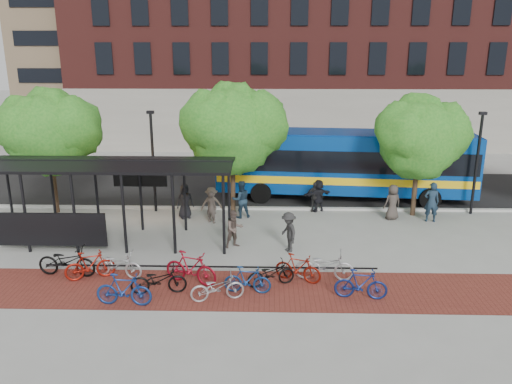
{
  "coord_description": "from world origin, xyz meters",
  "views": [
    {
      "loc": [
        -1.22,
        -20.59,
        8.01
      ],
      "look_at": [
        -1.81,
        1.7,
        1.6
      ],
      "focal_mm": 35.0,
      "sensor_mm": 36.0,
      "label": 1
    }
  ],
  "objects_px": {
    "pedestrian_7": "(432,202)",
    "pedestrian_5": "(318,196)",
    "lamp_post_left": "(153,159)",
    "bike_7": "(247,280)",
    "pedestrian_8": "(234,229)",
    "bike_10": "(324,265)",
    "bike_3": "(124,290)",
    "pedestrian_6": "(393,202)",
    "pedestrian_0": "(185,201)",
    "pedestrian_2": "(241,199)",
    "bus_shelter": "(104,173)",
    "bike_4": "(159,280)",
    "pedestrian_1": "(211,207)",
    "tree_c": "(421,135)",
    "tree_b": "(234,125)",
    "pedestrian_4": "(314,197)",
    "bike_11": "(361,284)",
    "lamp_post_right": "(477,160)",
    "bike_8": "(271,274)",
    "pedestrian_3": "(212,204)",
    "bike_1": "(90,265)",
    "tree_a": "(50,129)",
    "bus": "(344,160)",
    "bike_6": "(217,287)",
    "bike_2": "(117,264)",
    "pedestrian_9": "(289,232)",
    "bike_9": "(298,268)",
    "bike_0": "(67,261)"
  },
  "relations": [
    {
      "from": "bike_3",
      "to": "bike_9",
      "type": "bearing_deg",
      "value": -68.1
    },
    {
      "from": "lamp_post_left",
      "to": "pedestrian_2",
      "type": "height_order",
      "value": "lamp_post_left"
    },
    {
      "from": "lamp_post_left",
      "to": "bike_8",
      "type": "bearing_deg",
      "value": -54.45
    },
    {
      "from": "pedestrian_3",
      "to": "bike_1",
      "type": "bearing_deg",
      "value": -135.71
    },
    {
      "from": "bike_2",
      "to": "bike_3",
      "type": "xyz_separation_m",
      "value": [
        0.83,
        -2.07,
        0.05
      ]
    },
    {
      "from": "tree_b",
      "to": "bike_7",
      "type": "xyz_separation_m",
      "value": [
        0.99,
        -8.56,
        -3.97
      ]
    },
    {
      "from": "tree_b",
      "to": "pedestrian_4",
      "type": "xyz_separation_m",
      "value": [
        4.02,
        0.45,
        -3.69
      ]
    },
    {
      "from": "bike_0",
      "to": "tree_a",
      "type": "bearing_deg",
      "value": 29.91
    },
    {
      "from": "tree_b",
      "to": "pedestrian_5",
      "type": "xyz_separation_m",
      "value": [
        4.22,
        0.45,
        -3.63
      ]
    },
    {
      "from": "pedestrian_1",
      "to": "pedestrian_0",
      "type": "bearing_deg",
      "value": 4.83
    },
    {
      "from": "tree_c",
      "to": "pedestrian_2",
      "type": "height_order",
      "value": "tree_c"
    },
    {
      "from": "bike_7",
      "to": "bike_10",
      "type": "distance_m",
      "value": 2.93
    },
    {
      "from": "lamp_post_right",
      "to": "bike_3",
      "type": "distance_m",
      "value": 17.92
    },
    {
      "from": "pedestrian_0",
      "to": "pedestrian_8",
      "type": "bearing_deg",
      "value": -78.21
    },
    {
      "from": "bus",
      "to": "bike_3",
      "type": "distance_m",
      "value": 15.26
    },
    {
      "from": "tree_b",
      "to": "pedestrian_1",
      "type": "height_order",
      "value": "tree_b"
    },
    {
      "from": "bus_shelter",
      "to": "pedestrian_4",
      "type": "distance_m",
      "value": 10.44
    },
    {
      "from": "tree_a",
      "to": "pedestrian_1",
      "type": "relative_size",
      "value": 3.95
    },
    {
      "from": "bike_3",
      "to": "pedestrian_6",
      "type": "relative_size",
      "value": 1.06
    },
    {
      "from": "bus",
      "to": "lamp_post_left",
      "type": "bearing_deg",
      "value": -160.13
    },
    {
      "from": "bike_4",
      "to": "bike_11",
      "type": "height_order",
      "value": "bike_11"
    },
    {
      "from": "tree_a",
      "to": "pedestrian_6",
      "type": "height_order",
      "value": "tree_a"
    },
    {
      "from": "lamp_post_left",
      "to": "bike_7",
      "type": "xyz_separation_m",
      "value": [
        5.08,
        -8.81,
        -2.26
      ]
    },
    {
      "from": "bike_10",
      "to": "pedestrian_2",
      "type": "height_order",
      "value": "pedestrian_2"
    },
    {
      "from": "bike_9",
      "to": "bike_11",
      "type": "relative_size",
      "value": 0.98
    },
    {
      "from": "bike_10",
      "to": "tree_b",
      "type": "bearing_deg",
      "value": 31.63
    },
    {
      "from": "lamp_post_right",
      "to": "bike_2",
      "type": "xyz_separation_m",
      "value": [
        -15.7,
        -7.7,
        -2.24
      ]
    },
    {
      "from": "lamp_post_left",
      "to": "pedestrian_4",
      "type": "xyz_separation_m",
      "value": [
        8.12,
        0.2,
        -1.98
      ]
    },
    {
      "from": "bus_shelter",
      "to": "pedestrian_3",
      "type": "height_order",
      "value": "bus_shelter"
    },
    {
      "from": "pedestrian_6",
      "to": "bike_6",
      "type": "bearing_deg",
      "value": 28.29
    },
    {
      "from": "pedestrian_7",
      "to": "pedestrian_5",
      "type": "bearing_deg",
      "value": -9.69
    },
    {
      "from": "bike_4",
      "to": "pedestrian_2",
      "type": "distance_m",
      "value": 8.38
    },
    {
      "from": "lamp_post_left",
      "to": "pedestrian_8",
      "type": "height_order",
      "value": "lamp_post_left"
    },
    {
      "from": "pedestrian_7",
      "to": "pedestrian_2",
      "type": "bearing_deg",
      "value": 3.38
    },
    {
      "from": "pedestrian_2",
      "to": "pedestrian_5",
      "type": "distance_m",
      "value": 4.04
    },
    {
      "from": "lamp_post_left",
      "to": "pedestrian_3",
      "type": "distance_m",
      "value": 3.85
    },
    {
      "from": "bike_3",
      "to": "pedestrian_4",
      "type": "xyz_separation_m",
      "value": [
        6.98,
        9.96,
        0.22
      ]
    },
    {
      "from": "bike_2",
      "to": "pedestrian_9",
      "type": "bearing_deg",
      "value": -56.07
    },
    {
      "from": "pedestrian_5",
      "to": "pedestrian_8",
      "type": "xyz_separation_m",
      "value": [
        -3.95,
        -4.92,
        -0.03
      ]
    },
    {
      "from": "pedestrian_2",
      "to": "pedestrian_6",
      "type": "bearing_deg",
      "value": 160.95
    },
    {
      "from": "bus_shelter",
      "to": "pedestrian_0",
      "type": "height_order",
      "value": "bus_shelter"
    },
    {
      "from": "tree_c",
      "to": "pedestrian_4",
      "type": "height_order",
      "value": "tree_c"
    },
    {
      "from": "tree_a",
      "to": "pedestrian_8",
      "type": "xyz_separation_m",
      "value": [
        9.28,
        -4.47,
        -3.43
      ]
    },
    {
      "from": "bike_6",
      "to": "pedestrian_7",
      "type": "distance_m",
      "value": 12.47
    },
    {
      "from": "bike_2",
      "to": "tree_c",
      "type": "bearing_deg",
      "value": -48.24
    },
    {
      "from": "bus",
      "to": "pedestrian_0",
      "type": "xyz_separation_m",
      "value": [
        -8.2,
        -3.65,
        -1.27
      ]
    },
    {
      "from": "bike_6",
      "to": "pedestrian_8",
      "type": "height_order",
      "value": "pedestrian_8"
    },
    {
      "from": "bike_4",
      "to": "bike_7",
      "type": "relative_size",
      "value": 1.17
    },
    {
      "from": "tree_c",
      "to": "bike_1",
      "type": "height_order",
      "value": "tree_c"
    },
    {
      "from": "lamp_post_left",
      "to": "bike_7",
      "type": "bearing_deg",
      "value": -60.0
    }
  ]
}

